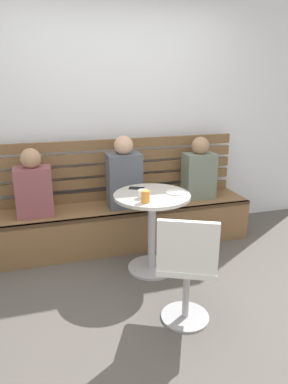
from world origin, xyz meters
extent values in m
plane|color=#514C47|center=(0.00, 0.00, 0.00)|extent=(8.00, 8.00, 0.00)
cube|color=silver|center=(0.00, 1.64, 1.45)|extent=(5.20, 0.10, 2.90)
cube|color=brown|center=(0.00, 1.20, 0.22)|extent=(2.70, 0.52, 0.44)
cube|color=brown|center=(0.00, 0.96, 0.42)|extent=(2.70, 0.04, 0.04)
cube|color=brown|center=(0.00, 1.44, 0.49)|extent=(2.65, 0.04, 0.10)
cube|color=brown|center=(0.00, 1.44, 0.64)|extent=(2.65, 0.04, 0.10)
cube|color=brown|center=(0.00, 1.44, 0.78)|extent=(2.65, 0.04, 0.10)
cube|color=brown|center=(0.00, 1.44, 0.92)|extent=(2.65, 0.04, 0.10)
cube|color=brown|center=(0.00, 1.44, 1.05)|extent=(2.65, 0.04, 0.10)
cylinder|color=#ADADB2|center=(0.12, 0.61, 0.01)|extent=(0.44, 0.44, 0.02)
cylinder|color=#ADADB2|center=(0.12, 0.61, 0.37)|extent=(0.07, 0.07, 0.69)
cylinder|color=#B7B2A8|center=(0.12, 0.61, 0.72)|extent=(0.68, 0.68, 0.03)
cylinder|color=#ADADB2|center=(0.14, -0.14, 0.01)|extent=(0.36, 0.36, 0.02)
cylinder|color=#ADADB2|center=(0.14, -0.14, 0.23)|extent=(0.05, 0.05, 0.45)
cube|color=white|center=(0.14, -0.14, 0.47)|extent=(0.53, 0.53, 0.04)
cube|color=white|center=(0.07, -0.29, 0.67)|extent=(0.38, 0.21, 0.36)
cube|color=#4C515B|center=(0.00, 1.17, 0.72)|extent=(0.34, 0.22, 0.56)
sphere|color=tan|center=(0.00, 1.17, 1.08)|extent=(0.19, 0.19, 0.19)
cube|color=brown|center=(-0.88, 1.18, 0.68)|extent=(0.34, 0.22, 0.48)
sphere|color=#A37A5B|center=(-0.88, 1.18, 1.01)|extent=(0.19, 0.19, 0.19)
cube|color=slate|center=(0.86, 1.23, 0.69)|extent=(0.34, 0.22, 0.50)
sphere|color=#A37A5B|center=(0.86, 1.23, 1.02)|extent=(0.19, 0.19, 0.19)
cylinder|color=orange|center=(0.00, 0.42, 0.79)|extent=(0.07, 0.07, 0.10)
cylinder|color=white|center=(0.01, 0.54, 0.78)|extent=(0.08, 0.08, 0.07)
cylinder|color=white|center=(0.33, 0.58, 0.75)|extent=(0.17, 0.17, 0.01)
cube|color=black|center=(0.03, 0.81, 0.74)|extent=(0.16, 0.12, 0.01)
camera|label=1|loc=(-0.79, -2.17, 1.70)|focal=32.75mm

